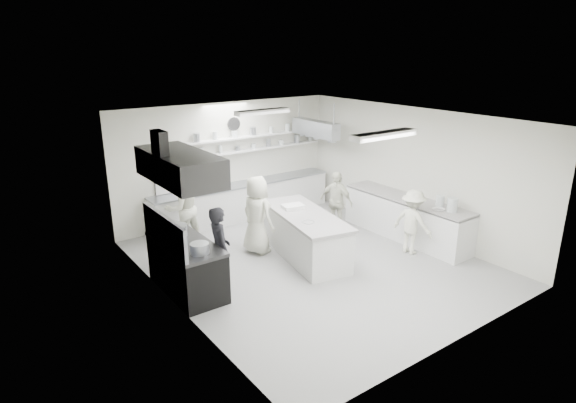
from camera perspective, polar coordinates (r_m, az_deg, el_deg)
floor at (r=10.13m, az=2.81°, el=-7.27°), size 6.00×7.00×0.02m
ceiling at (r=9.26m, az=3.10°, el=9.89°), size 6.00×7.00×0.02m
wall_back at (r=12.41m, az=-7.24°, el=4.74°), size 6.00×0.04×3.00m
wall_front at (r=7.37m, az=20.32°, el=-5.58°), size 6.00×0.04×3.00m
wall_left at (r=8.14m, az=-13.77°, el=-2.72°), size 0.04×7.00×3.00m
wall_right at (r=11.64m, az=14.56°, el=3.42°), size 0.04×7.00×3.00m
stove at (r=9.03m, az=-11.91°, el=-7.72°), size 0.80×1.80×0.90m
exhaust_hood at (r=8.40m, az=-12.74°, el=4.06°), size 0.85×2.00×0.50m
back_counter at (r=12.58m, az=-5.20°, el=0.07°), size 5.00×0.60×0.92m
shelf_lower at (r=12.59m, az=-4.20°, el=6.19°), size 4.20×0.26×0.04m
shelf_upper at (r=12.53m, az=-4.23°, el=7.76°), size 4.20×0.26×0.04m
pass_through_window at (r=11.86m, az=-12.69°, el=3.57°), size 1.30×0.04×1.00m
wall_clock at (r=12.30m, az=-6.50°, el=9.15°), size 0.32×0.05×0.32m
right_counter at (r=11.56m, az=13.81°, el=-1.97°), size 0.74×3.30×0.94m
pot_rack at (r=12.46m, az=3.28°, el=8.65°), size 0.30×1.60×0.40m
light_fixture_front at (r=7.97m, az=11.31°, el=7.76°), size 1.30×0.25×0.10m
light_fixture_rear at (r=10.72m, az=-3.06°, el=10.61°), size 1.30×0.25×0.10m
prep_island at (r=10.24m, az=2.03°, el=-4.13°), size 1.39×2.61×0.91m
stove_pot at (r=9.10m, az=-13.08°, el=-3.54°), size 0.39×0.39×0.26m
cook_stove at (r=8.77m, az=-8.11°, el=-5.70°), size 0.49×0.65×1.62m
cook_back at (r=10.97m, az=-12.41°, el=-0.75°), size 0.89×0.72×1.73m
cook_island_left at (r=10.33m, az=-3.70°, el=-1.59°), size 0.69×0.92×1.71m
cook_island_right at (r=11.59m, az=5.71°, el=-0.02°), size 0.62×0.95×1.49m
cook_right at (r=10.65m, az=14.56°, el=-2.37°), size 0.64×0.98×1.43m
bowl_island_a at (r=9.59m, az=2.43°, el=-2.58°), size 0.29×0.29×0.06m
bowl_island_b at (r=10.29m, az=0.64°, el=-1.10°), size 0.26×0.26×0.06m
bowl_right at (r=10.74m, az=17.42°, el=-0.98°), size 0.29×0.29×0.06m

